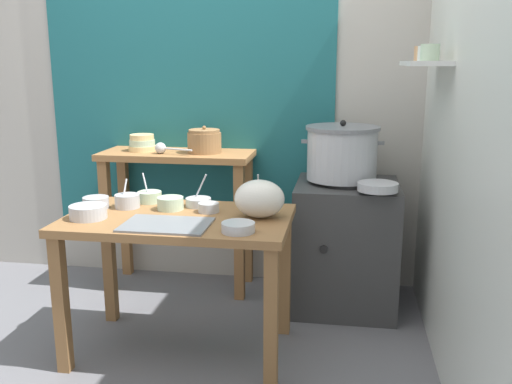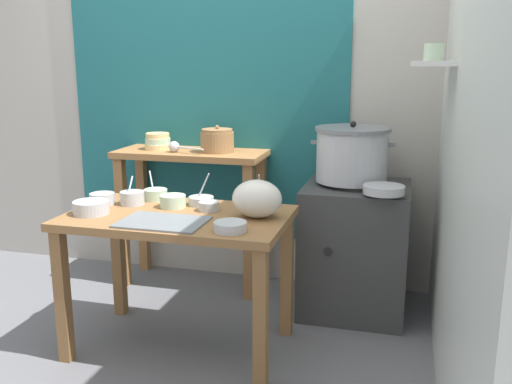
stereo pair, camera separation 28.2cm
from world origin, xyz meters
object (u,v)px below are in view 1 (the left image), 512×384
back_shelf_table (178,186)px  prep_bowl_0 (96,202)px  steamer_pot (342,153)px  prep_bowl_4 (170,203)px  prep_bowl_7 (256,203)px  ladle (162,148)px  prep_bowl_1 (88,211)px  wide_pan (378,187)px  serving_tray (166,225)px  prep_table (179,238)px  prep_bowl_3 (127,200)px  prep_bowl_6 (198,202)px  prep_bowl_2 (238,227)px  prep_bowl_5 (209,207)px  clay_pot (204,141)px  bowl_stack_enamel (142,143)px  stove_block (345,245)px  plastic_bag (259,199)px  prep_bowl_8 (150,196)px

back_shelf_table → prep_bowl_0: (-0.21, -0.76, 0.07)m
steamer_pot → prep_bowl_4: bearing=-144.4°
prep_bowl_4 → prep_bowl_7: (0.43, 0.11, -0.01)m
ladle → prep_bowl_1: bearing=-95.9°
wide_pan → prep_bowl_0: (-1.44, -0.38, -0.05)m
serving_tray → prep_bowl_1: bearing=171.6°
prep_bowl_0 → prep_table: bearing=-9.8°
prep_bowl_3 → back_shelf_table: bearing=86.0°
prep_bowl_6 → prep_bowl_7: (0.30, 0.02, 0.00)m
prep_table → prep_bowl_1: bearing=-165.3°
prep_bowl_2 → prep_bowl_5: size_ratio=1.43×
prep_bowl_2 → prep_bowl_6: (-0.29, 0.42, 0.00)m
prep_bowl_1 → steamer_pot: bearing=35.0°
prep_bowl_7 → prep_bowl_2: bearing=-91.1°
prep_bowl_4 → prep_bowl_6: (0.12, 0.09, -0.01)m
clay_pot → prep_bowl_7: (0.43, -0.61, -0.23)m
prep_bowl_3 → prep_bowl_4: size_ratio=1.09×
serving_tray → prep_bowl_0: 0.52m
bowl_stack_enamel → serving_tray: 1.15m
prep_table → prep_bowl_3: (-0.31, 0.12, 0.15)m
serving_tray → prep_bowl_2: size_ratio=2.67×
prep_table → prep_bowl_4: size_ratio=8.21×
prep_bowl_1 → prep_bowl_4: 0.41m
prep_bowl_4 → stove_block: bearing=33.5°
serving_tray → prep_bowl_1: (-0.41, 0.06, 0.03)m
plastic_bag → prep_bowl_2: size_ratio=1.63×
serving_tray → prep_bowl_6: size_ratio=2.36×
prep_table → prep_bowl_7: (0.35, 0.23, 0.14)m
prep_bowl_8 → bowl_stack_enamel: bearing=112.9°
steamer_pot → serving_tray: size_ratio=1.20×
back_shelf_table → serving_tray: 1.04m
clay_pot → serving_tray: size_ratio=0.53×
prep_bowl_0 → prep_bowl_3: bearing=13.3°
bowl_stack_enamel → prep_bowl_4: (0.41, -0.73, -0.19)m
stove_block → wide_pan: (0.16, -0.25, 0.42)m
prep_bowl_2 → prep_bowl_7: size_ratio=0.83×
bowl_stack_enamel → prep_bowl_8: size_ratio=1.10×
steamer_pot → prep_bowl_6: bearing=-144.3°
wide_pan → stove_block: bearing=122.0°
steamer_pot → clay_pot: size_ratio=2.26×
stove_block → prep_bowl_6: size_ratio=4.60×
back_shelf_table → prep_bowl_3: 0.73m
plastic_bag → serving_tray: bearing=-152.3°
ladle → prep_bowl_2: size_ratio=1.70×
plastic_bag → prep_bowl_6: (-0.35, 0.16, -0.07)m
stove_block → prep_bowl_5: size_ratio=7.42×
prep_bowl_1 → prep_bowl_5: prep_bowl_1 is taller
back_shelf_table → prep_bowl_1: 0.96m
prep_bowl_1 → prep_bowl_8: 0.40m
back_shelf_table → ladle: ladle is taller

